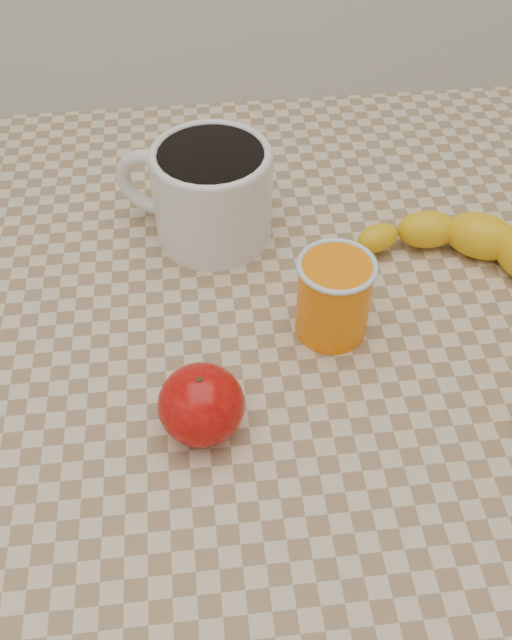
{
  "coord_description": "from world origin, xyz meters",
  "views": [
    {
      "loc": [
        -0.05,
        -0.42,
        1.23
      ],
      "look_at": [
        0.0,
        0.0,
        0.77
      ],
      "focal_mm": 40.0,
      "sensor_mm": 36.0,
      "label": 1
    }
  ],
  "objects": [
    {
      "name": "ground",
      "position": [
        0.0,
        0.0,
        0.0
      ],
      "size": [
        3.0,
        3.0,
        0.0
      ],
      "primitive_type": "plane",
      "color": "tan",
      "rests_on": "ground"
    },
    {
      "name": "table",
      "position": [
        0.0,
        0.0,
        0.66
      ],
      "size": [
        0.8,
        0.8,
        0.75
      ],
      "color": "#C5AE8B",
      "rests_on": "ground"
    },
    {
      "name": "coffee_mug",
      "position": [
        -0.03,
        0.15,
        0.8
      ],
      "size": [
        0.18,
        0.16,
        0.1
      ],
      "color": "silver",
      "rests_on": "table"
    },
    {
      "name": "orange_juice_glass",
      "position": [
        0.07,
        0.0,
        0.79
      ],
      "size": [
        0.07,
        0.07,
        0.08
      ],
      "color": "orange",
      "rests_on": "table"
    },
    {
      "name": "apple",
      "position": [
        -0.05,
        -0.09,
        0.78
      ],
      "size": [
        0.08,
        0.08,
        0.06
      ],
      "color": "#8B0406",
      "rests_on": "table"
    },
    {
      "name": "banana",
      "position": [
        0.22,
        -0.0,
        0.78
      ],
      "size": [
        0.33,
        0.39,
        0.05
      ],
      "primitive_type": null,
      "rotation": [
        0.0,
        0.0,
        0.19
      ],
      "color": "yellow",
      "rests_on": "table"
    }
  ]
}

